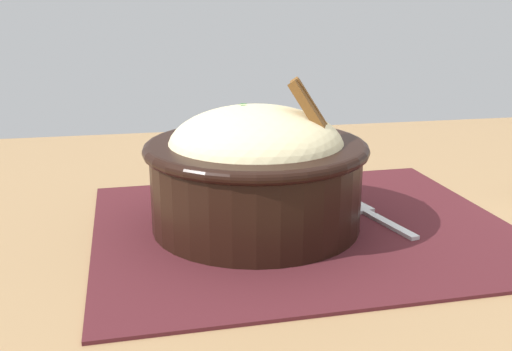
% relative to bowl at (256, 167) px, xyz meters
% --- Properties ---
extents(table, '(1.06, 0.89, 0.76)m').
position_rel_bowl_xyz_m(table, '(0.06, 0.01, -0.15)').
color(table, '#99754C').
rests_on(table, ground_plane).
extents(placemat, '(0.40, 0.33, 0.00)m').
position_rel_bowl_xyz_m(placemat, '(0.04, -0.01, -0.06)').
color(placemat, '#47191E').
rests_on(placemat, table).
extents(bowl, '(0.21, 0.21, 0.14)m').
position_rel_bowl_xyz_m(bowl, '(0.00, 0.00, 0.00)').
color(bowl, black).
rests_on(bowl, placemat).
extents(fork, '(0.04, 0.13, 0.00)m').
position_rel_bowl_xyz_m(fork, '(0.12, 0.00, -0.06)').
color(fork, silver).
rests_on(fork, placemat).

